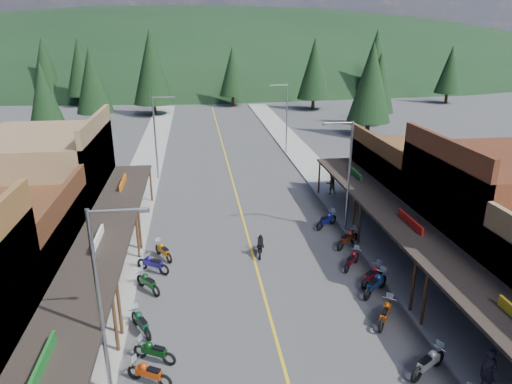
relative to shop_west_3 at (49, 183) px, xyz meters
name	(u,v)px	position (x,y,z in m)	size (l,w,h in m)	color
ground	(265,299)	(13.78, -11.30, -3.52)	(220.00, 220.00, 0.00)	#38383A
centerline	(233,183)	(13.78, 8.70, -3.51)	(0.15, 90.00, 0.01)	gold
sidewalk_west	(139,186)	(5.08, 8.70, -3.44)	(3.40, 94.00, 0.15)	gray
sidewalk_east	(322,178)	(22.48, 8.70, -3.44)	(3.40, 94.00, 0.15)	gray
shop_west_3	(49,183)	(0.00, 0.00, 0.00)	(10.90, 10.20, 8.20)	brown
shop_east_2	(493,214)	(27.57, -9.60, 0.00)	(10.90, 9.00, 8.20)	#562B19
shop_east_3	(415,180)	(27.54, 0.00, -0.99)	(10.90, 10.20, 6.20)	#4C2D16
streetlight_0	(103,299)	(6.83, -17.30, 0.94)	(2.16, 0.18, 8.00)	gray
streetlight_1	(157,134)	(6.83, 10.70, 0.94)	(2.16, 0.18, 8.00)	gray
streetlight_2	(347,172)	(20.74, -3.30, 0.94)	(2.16, 0.18, 8.00)	gray
streetlight_3	(286,116)	(20.74, 18.70, 0.94)	(2.16, 0.18, 8.00)	gray
ridge_hill	(203,74)	(13.78, 123.70, -3.52)	(310.00, 140.00, 60.00)	black
pine_1	(80,67)	(-10.22, 58.70, 3.72)	(5.88, 5.88, 12.50)	black
pine_2	(152,67)	(3.78, 46.70, 4.47)	(6.72, 6.72, 14.00)	black
pine_3	(232,71)	(17.78, 54.70, 2.96)	(5.04, 5.04, 11.00)	black
pine_4	(314,69)	(31.78, 48.70, 3.72)	(5.88, 5.88, 12.50)	black
pine_5	(376,59)	(47.78, 60.70, 4.47)	(6.72, 6.72, 14.00)	black
pine_6	(450,69)	(59.78, 52.70, 2.96)	(5.04, 5.04, 11.00)	black
pine_7	(45,65)	(-18.22, 64.70, 3.72)	(5.88, 5.88, 12.50)	black
pine_8	(44,95)	(-8.22, 28.70, 2.46)	(4.48, 4.48, 10.00)	black
pine_9	(379,82)	(37.78, 33.70, 2.86)	(4.93, 4.93, 10.80)	black
pine_10	(92,80)	(-4.22, 38.70, 3.27)	(5.38, 5.38, 11.60)	black
pine_11	(371,82)	(33.78, 26.70, 3.67)	(5.82, 5.82, 12.40)	black
bike_west_5	(149,372)	(8.14, -16.83, -2.94)	(0.68, 2.03, 1.16)	#C2410D
bike_west_6	(154,350)	(8.24, -15.51, -2.94)	(0.68, 2.04, 1.17)	#0B3912
bike_west_7	(141,322)	(7.47, -13.35, -2.91)	(0.71, 2.13, 1.22)	#0C3F26
bike_west_8	(148,282)	(7.48, -9.66, -2.91)	(0.71, 2.13, 1.22)	#0C3C15
bike_west_9	(153,263)	(7.58, -7.56, -2.88)	(0.74, 2.22, 1.27)	navy
bike_west_10	(163,250)	(8.11, -5.86, -2.93)	(0.69, 2.06, 1.18)	#BA640D
bike_east_5	(429,362)	(19.70, -17.82, -2.89)	(0.74, 2.22, 1.27)	#9B9AA0
bike_east_6	(386,312)	(19.33, -14.21, -2.88)	(0.74, 2.23, 1.27)	#C4500E
bike_east_7	(376,283)	(19.84, -11.60, -2.85)	(0.78, 2.35, 1.34)	navy
bike_east_8	(372,274)	(20.07, -10.57, -2.90)	(0.72, 2.16, 1.23)	maroon
bike_east_9	(352,259)	(19.54, -8.60, -2.92)	(0.69, 2.08, 1.19)	maroon
bike_east_10	(348,238)	(20.19, -5.82, -2.87)	(0.76, 2.27, 1.30)	maroon
bike_east_11	(327,219)	(19.69, -2.52, -2.88)	(0.74, 2.23, 1.27)	navy
rider_on_bike	(260,246)	(14.24, -6.15, -2.91)	(0.95, 2.06, 1.51)	black
pedestrian_east_a	(489,370)	(21.49, -19.10, -2.44)	(0.68, 0.44, 1.86)	#282234
pedestrian_east_b	(331,184)	(21.96, 4.14, -2.43)	(0.91, 0.52, 1.87)	brown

